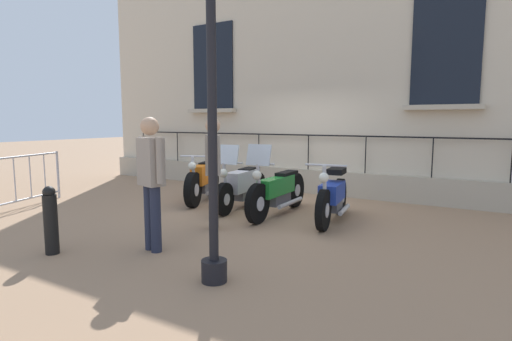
# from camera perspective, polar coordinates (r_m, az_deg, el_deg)

# --- Properties ---
(ground_plane) EXTENTS (60.00, 60.00, 0.00)m
(ground_plane) POSITION_cam_1_polar(r_m,az_deg,el_deg) (8.14, 1.74, -5.24)
(ground_plane) COLOR #9E7A5B
(building_facade) EXTENTS (0.82, 12.99, 6.79)m
(building_facade) POSITION_cam_1_polar(r_m,az_deg,el_deg) (10.18, 8.51, 15.89)
(building_facade) COLOR beige
(building_facade) RESTS_ON ground_plane
(motorcycle_orange) EXTENTS (1.89, 0.86, 1.04)m
(motorcycle_orange) POSITION_cam_1_polar(r_m,az_deg,el_deg) (8.77, -7.47, -1.49)
(motorcycle_orange) COLOR black
(motorcycle_orange) RESTS_ON ground_plane
(motorcycle_silver) EXTENTS (2.13, 0.66, 1.30)m
(motorcycle_silver) POSITION_cam_1_polar(r_m,az_deg,el_deg) (8.05, -2.00, -2.13)
(motorcycle_silver) COLOR black
(motorcycle_silver) RESTS_ON ground_plane
(motorcycle_green) EXTENTS (2.22, 0.53, 1.34)m
(motorcycle_green) POSITION_cam_1_polar(r_m,az_deg,el_deg) (7.47, 3.04, -2.89)
(motorcycle_green) COLOR black
(motorcycle_green) RESTS_ON ground_plane
(motorcycle_blue) EXTENTS (1.95, 0.66, 1.05)m
(motorcycle_blue) POSITION_cam_1_polar(r_m,az_deg,el_deg) (7.09, 10.69, -3.71)
(motorcycle_blue) COLOR black
(motorcycle_blue) RESTS_ON ground_plane
(lamppost) EXTENTS (0.29, 0.29, 4.72)m
(lamppost) POSITION_cam_1_polar(r_m,az_deg,el_deg) (4.30, -6.28, 16.35)
(lamppost) COLOR black
(lamppost) RESTS_ON ground_plane
(crowd_barrier) EXTENTS (1.95, 0.65, 1.05)m
(crowd_barrier) POSITION_cam_1_polar(r_m,az_deg,el_deg) (9.38, -29.88, -1.05)
(crowd_barrier) COLOR #B7B7BF
(crowd_barrier) RESTS_ON ground_plane
(bollard) EXTENTS (0.17, 0.17, 0.90)m
(bollard) POSITION_cam_1_polar(r_m,az_deg,el_deg) (5.93, -26.84, -6.21)
(bollard) COLOR black
(bollard) RESTS_ON ground_plane
(pedestrian_standing) EXTENTS (0.46, 0.38, 1.77)m
(pedestrian_standing) POSITION_cam_1_polar(r_m,az_deg,el_deg) (6.48, -6.02, 0.61)
(pedestrian_standing) COLOR #47382D
(pedestrian_standing) RESTS_ON ground_plane
(pedestrian_walking) EXTENTS (0.31, 0.51, 1.78)m
(pedestrian_walking) POSITION_cam_1_polar(r_m,az_deg,el_deg) (5.50, -14.47, -0.69)
(pedestrian_walking) COLOR #23283D
(pedestrian_walking) RESTS_ON ground_plane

